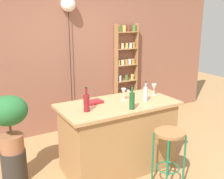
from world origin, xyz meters
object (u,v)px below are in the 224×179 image
Objects in this scene: bottle_vinegar at (145,94)px; wine_glass_left at (124,92)px; bottle_wine_red at (132,100)px; bottle_olive_oil at (87,102)px; wine_glass_center at (154,87)px; cookbook at (94,102)px; plant_stool at (14,166)px; spice_shelf at (126,70)px; pendant_globe_light at (68,6)px; potted_plant at (9,117)px; bar_stool at (169,145)px.

bottle_vinegar reaches higher than wine_glass_left.
bottle_olive_oil is at bearing 158.11° from bottle_wine_red.
cookbook is at bearing 174.18° from wine_glass_center.
bottle_olive_oil is 1.84× the size of wine_glass_center.
plant_stool is 1.99× the size of cookbook.
plant_stool is (-2.42, -1.14, -0.79)m from spice_shelf.
bottle_vinegar is 0.12× the size of pendant_globe_light.
potted_plant is 1.49m from wine_glass_left.
spice_shelf is 6.26× the size of bottle_wine_red.
pendant_globe_light is at bearing 178.99° from spice_shelf.
plant_stool is 0.58× the size of potted_plant.
cookbook is (0.22, 0.24, -0.10)m from bottle_olive_oil.
pendant_globe_light reaches higher than bar_stool.
potted_plant is (-2.42, -1.14, -0.14)m from spice_shelf.
bottle_vinegar reaches higher than bar_stool.
bottle_vinegar reaches higher than wine_glass_center.
cookbook is at bearing -135.45° from spice_shelf.
spice_shelf is at bearing 58.97° from bottle_wine_red.
spice_shelf is 4.54× the size of plant_stool.
plant_stool is at bearing 170.77° from wine_glass_center.
potted_plant is at bearing 168.18° from wine_glass_left.
pendant_globe_light reaches higher than plant_stool.
cookbook reaches higher than bar_stool.
spice_shelf reaches higher than wine_glass_center.
bottle_wine_red is 1.44× the size of cookbook.
bar_stool is 1.97m from plant_stool.
bottle_wine_red is 0.13× the size of pendant_globe_light.
wine_glass_center reaches higher than bar_stool.
wine_glass_left is at bearing 14.15° from bottle_olive_oil.
pendant_globe_light reaches higher than bottle_vinegar.
cookbook is at bearing 157.16° from bottle_vinegar.
bar_stool is at bearing -75.19° from wine_glass_left.
bottle_olive_oil is 1.00× the size of bottle_wine_red.
spice_shelf reaches higher than bar_stool.
bar_stool is 0.38× the size of spice_shelf.
plant_stool is 1.30m from cookbook.
spice_shelf is 9.02× the size of cookbook.
bar_stool is 0.74m from bottle_vinegar.
bottle_wine_red is (0.51, -0.21, 0.00)m from bottle_olive_oil.
potted_plant is 3.42× the size of cookbook.
bottle_vinegar is 1.67× the size of wine_glass_center.
bottle_vinegar is at bearing 27.77° from bottle_wine_red.
potted_plant is 0.96m from bottle_olive_oil.
wine_glass_left is 0.43m from cookbook.
bar_stool is at bearing -113.48° from wine_glass_center.
bottle_vinegar is 1.30× the size of cookbook.
pendant_globe_light is (-0.68, 1.47, 1.14)m from wine_glass_center.
cookbook is (-0.30, 0.44, -0.10)m from bottle_wine_red.
plant_stool is 2.63m from pendant_globe_light.
wine_glass_center is 1.98m from pendant_globe_light.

